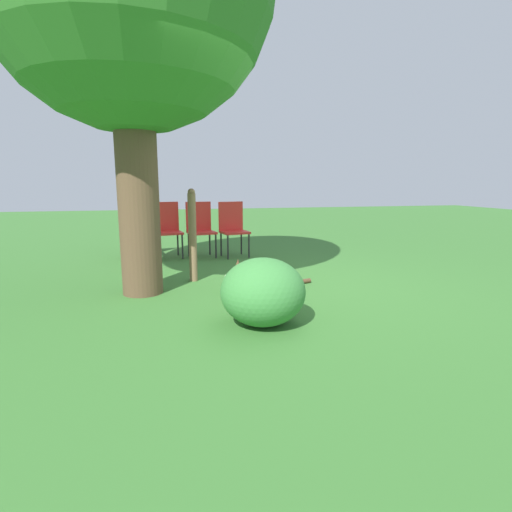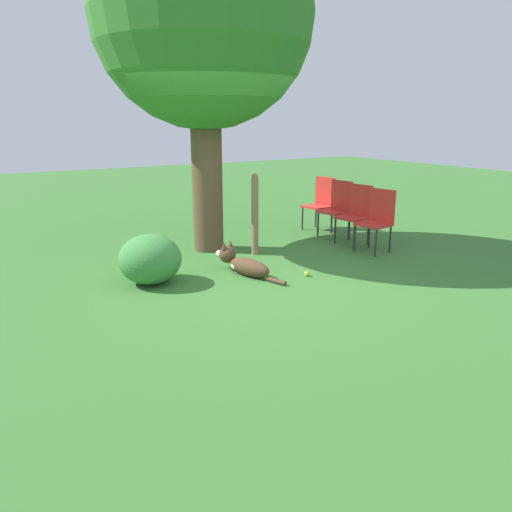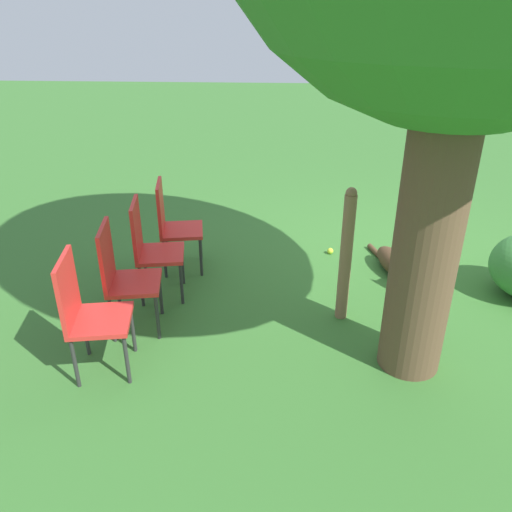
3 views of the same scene
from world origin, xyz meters
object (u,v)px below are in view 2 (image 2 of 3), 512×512
oak_tree (203,18)px  red_chair_2 (337,205)px  red_chair_1 (356,211)px  red_chair_3 (321,200)px  tennis_ball (307,274)px  red_chair_0 (377,217)px  fence_post (255,214)px  dog (243,264)px

oak_tree → red_chair_2: bearing=-8.2°
red_chair_1 → red_chair_2: size_ratio=1.00×
red_chair_2 → red_chair_3: (0.09, 0.56, 0.00)m
red_chair_1 → tennis_ball: red_chair_1 is taller
oak_tree → red_chair_0: bearing=-34.3°
fence_post → red_chair_3: 2.10m
fence_post → oak_tree: bearing=126.3°
oak_tree → red_chair_3: (2.37, 0.22, -2.77)m
fence_post → tennis_ball: size_ratio=17.61×
fence_post → red_chair_2: size_ratio=1.27×
oak_tree → red_chair_1: 3.65m
fence_post → red_chair_1: fence_post is taller
oak_tree → red_chair_1: (2.20, -0.89, -2.77)m
tennis_ball → red_chair_3: bearing=47.9°
red_chair_0 → red_chair_3: same height
oak_tree → tennis_ball: (0.46, -1.89, -3.26)m
red_chair_0 → red_chair_3: bearing=-108.8°
dog → red_chair_0: red_chair_0 is taller
red_chair_0 → red_chair_1: size_ratio=1.00×
oak_tree → fence_post: oak_tree is taller
oak_tree → red_chair_2: oak_tree is taller
dog → red_chair_0: 2.34m
red_chair_1 → fence_post: bearing=-18.5°
tennis_ball → red_chair_0: bearing=15.3°
tennis_ball → red_chair_2: bearing=40.6°
fence_post → tennis_ball: fence_post is taller
red_chair_1 → red_chair_2: bearing=-108.8°
red_chair_0 → tennis_ball: red_chair_0 is taller
red_chair_1 → red_chair_3: (0.17, 1.11, 0.00)m
dog → red_chair_1: (2.39, 0.50, 0.39)m
tennis_ball → red_chair_1: bearing=30.1°
red_chair_2 → oak_tree: bearing=-18.2°
oak_tree → dog: bearing=-97.9°
oak_tree → dog: oak_tree is taller
red_chair_2 → tennis_ball: 2.45m
fence_post → red_chair_1: size_ratio=1.27×
red_chair_3 → fence_post: bearing=13.9°
fence_post → dog: bearing=-130.5°
red_chair_0 → red_chair_3: size_ratio=1.00×
fence_post → red_chair_0: (1.66, -0.82, -0.07)m
red_chair_0 → oak_tree: bearing=-44.2°
fence_post → tennis_ball: (0.01, -1.27, -0.57)m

